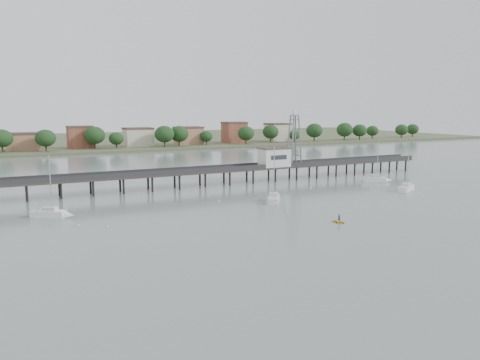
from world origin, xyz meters
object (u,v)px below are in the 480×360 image
object	(u,v)px
lattice_tower	(294,140)
yellow_dinghy	(339,223)
white_tender	(47,213)
pier	(190,173)
sailboat_c	(274,198)
sailboat_d	(408,188)
sailboat_e	(379,180)
sailboat_b	(56,214)

from	to	relation	value
lattice_tower	yellow_dinghy	world-z (taller)	lattice_tower
white_tender	pier	bearing A→B (deg)	34.77
sailboat_c	yellow_dinghy	world-z (taller)	sailboat_c
yellow_dinghy	white_tender	bearing A→B (deg)	127.19
sailboat_c	white_tender	world-z (taller)	sailboat_c
pier	sailboat_c	distance (m)	27.31
pier	sailboat_d	xyz separation A→B (m)	(46.77, -28.20, -3.15)
lattice_tower	sailboat_d	xyz separation A→B (m)	(15.27, -28.20, -10.46)
sailboat_d	white_tender	bearing A→B (deg)	145.31
sailboat_e	sailboat_c	world-z (taller)	sailboat_c
white_tender	sailboat_d	bearing A→B (deg)	1.20
white_tender	yellow_dinghy	distance (m)	54.82
sailboat_e	sailboat_b	bearing A→B (deg)	-146.83
pier	white_tender	xyz separation A→B (m)	(-35.50, -17.37, -3.39)
white_tender	yellow_dinghy	world-z (taller)	yellow_dinghy
sailboat_c	lattice_tower	bearing A→B (deg)	-6.22
pier	sailboat_b	xyz separation A→B (m)	(-34.11, -20.66, -3.15)
pier	yellow_dinghy	size ratio (longest dim) A/B	63.30
sailboat_b	yellow_dinghy	distance (m)	51.91
sailboat_d	white_tender	xyz separation A→B (m)	(-82.27, 10.82, -0.24)
sailboat_e	lattice_tower	bearing A→B (deg)	169.92
sailboat_e	sailboat_c	xyz separation A→B (m)	(-39.61, -10.14, -0.00)
sailboat_e	white_tender	distance (m)	85.31
sailboat_c	sailboat_b	world-z (taller)	sailboat_c
pier	sailboat_b	world-z (taller)	sailboat_b
sailboat_d	yellow_dinghy	size ratio (longest dim) A/B	5.35
lattice_tower	white_tender	bearing A→B (deg)	-165.46
sailboat_e	sailboat_b	world-z (taller)	sailboat_b
lattice_tower	yellow_dinghy	bearing A→B (deg)	-113.99
sailboat_b	lattice_tower	bearing A→B (deg)	48.70
pier	sailboat_c	world-z (taller)	sailboat_c
sailboat_b	sailboat_c	bearing A→B (deg)	25.43
white_tender	sailboat_c	bearing A→B (deg)	-0.97
sailboat_d	sailboat_b	size ratio (longest dim) A/B	1.03
sailboat_d	white_tender	distance (m)	82.98
pier	lattice_tower	world-z (taller)	lattice_tower
sailboat_c	sailboat_d	xyz separation A→B (m)	(36.60, -3.05, 0.00)
white_tender	yellow_dinghy	size ratio (longest dim) A/B	1.50
sailboat_d	sailboat_b	world-z (taller)	sailboat_d
lattice_tower	yellow_dinghy	distance (m)	52.86
sailboat_e	white_tender	size ratio (longest dim) A/B	3.37
sailboat_b	white_tender	bearing A→B (deg)	144.17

